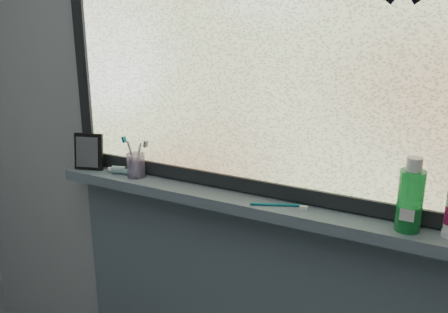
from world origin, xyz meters
TOP-DOWN VIEW (x-y plane):
  - wall_back at (0.00, 1.30)m, footprint 3.00×0.01m
  - windowsill at (0.00, 1.23)m, footprint 1.62×0.14m
  - window_pane at (0.00, 1.28)m, footprint 1.50×0.01m
  - frame_bottom at (0.00, 1.28)m, footprint 1.60×0.03m
  - frame_left at (-0.78, 1.28)m, footprint 0.05×0.03m
  - vanity_mirror at (-0.73, 1.22)m, footprint 0.13×0.09m
  - toothpaste_tube at (-0.57, 1.23)m, footprint 0.17×0.08m
  - toothbrush_cup at (-0.51, 1.23)m, footprint 0.07×0.07m
  - toothbrush_lying at (0.07, 1.21)m, footprint 0.20×0.10m
  - mouthwash_bottle at (0.48, 1.22)m, footprint 0.10×0.10m

SIDE VIEW (x-z plane):
  - windowsill at x=0.00m, z-range 0.98..1.02m
  - toothbrush_lying at x=0.07m, z-range 1.02..1.03m
  - toothpaste_tube at x=-0.57m, z-range 1.02..1.05m
  - frame_bottom at x=0.00m, z-range 1.02..1.07m
  - toothbrush_cup at x=-0.51m, z-range 1.02..1.11m
  - vanity_mirror at x=-0.73m, z-range 1.02..1.17m
  - mouthwash_bottle at x=0.48m, z-range 1.04..1.22m
  - wall_back at x=0.00m, z-range 0.00..2.50m
  - frame_left at x=-0.78m, z-range 0.98..2.08m
  - window_pane at x=0.00m, z-range 1.03..2.03m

